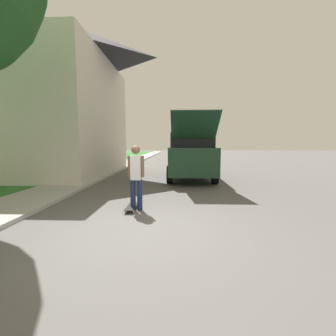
% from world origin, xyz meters
% --- Properties ---
extents(ground_plane, '(120.00, 120.00, 0.00)m').
position_xyz_m(ground_plane, '(0.00, 0.00, 0.00)').
color(ground_plane, '#54514F').
extents(sidewalk, '(1.80, 80.00, 0.10)m').
position_xyz_m(sidewalk, '(-3.60, 6.00, 0.05)').
color(sidewalk, '#9E9E99').
rests_on(sidewalk, ground_plane).
extents(house, '(10.49, 8.43, 8.69)m').
position_xyz_m(house, '(-7.75, 7.79, 4.60)').
color(house, beige).
rests_on(house, lawn).
extents(suv_parked, '(2.13, 5.85, 2.80)m').
position_xyz_m(suv_parked, '(1.32, 6.82, 1.17)').
color(suv_parked, '#193823').
rests_on(suv_parked, ground_plane).
extents(car_down_street, '(1.95, 4.44, 1.34)m').
position_xyz_m(car_down_street, '(1.13, 18.42, 0.64)').
color(car_down_street, silver).
rests_on(car_down_street, ground_plane).
extents(skateboarder, '(0.41, 0.21, 1.62)m').
position_xyz_m(skateboarder, '(-0.33, 1.29, 0.89)').
color(skateboarder, '#192347').
rests_on(skateboarder, ground_plane).
extents(skateboard, '(0.23, 0.81, 0.10)m').
position_xyz_m(skateboard, '(-0.46, 1.33, 0.08)').
color(skateboard, black).
rests_on(skateboard, ground_plane).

